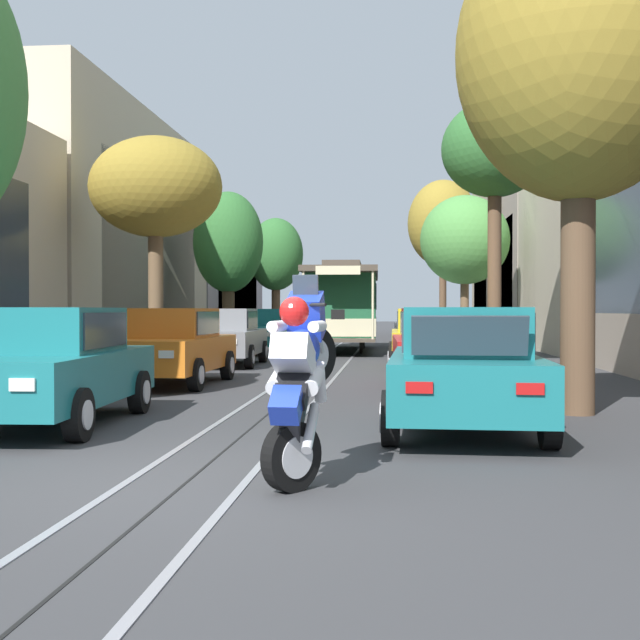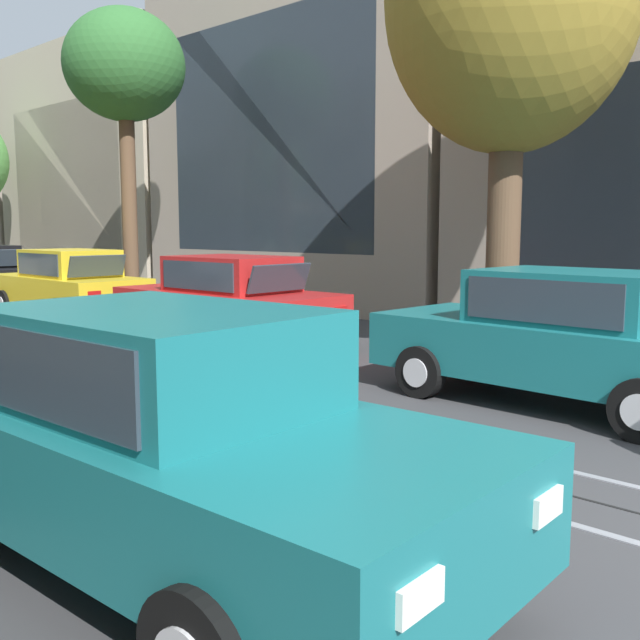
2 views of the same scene
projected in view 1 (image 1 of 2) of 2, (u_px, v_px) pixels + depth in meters
The scene contains 23 objects.
ground_plane at pixel (338, 355), 27.79m from camera, with size 160.00×160.00×0.00m, color #38383A.
trolley_track_rails at pixel (344, 350), 30.93m from camera, with size 1.14×59.45×0.01m.
building_facade_left at pixel (79, 250), 30.71m from camera, with size 5.95×51.15×9.06m.
building_facade_right at pixel (595, 236), 31.15m from camera, with size 4.80×51.15×10.26m.
parked_car_teal_near_left at pixel (49, 366), 10.94m from camera, with size 2.13×4.42×1.58m.
parked_car_orange_second_left at pixel (172, 346), 16.88m from camera, with size 2.07×4.39×1.58m.
parked_car_grey_mid_left at pixel (225, 337), 22.75m from camera, with size 2.08×4.39×1.58m.
parked_car_teal_fourth_left at pixel (263, 331), 28.87m from camera, with size 2.05×4.38×1.58m.
parked_car_teal_near_right at pixel (463, 368), 10.43m from camera, with size 2.10×4.40×1.58m.
parked_car_red_second_right at pixel (439, 347), 16.51m from camera, with size 2.06×4.39×1.58m.
parked_car_yellow_mid_right at pixel (425, 337), 22.02m from camera, with size 2.01×4.37×1.58m.
parked_car_black_fourth_right at pixel (427, 332), 27.52m from camera, with size 2.11×4.41×1.58m.
parked_car_white_fifth_right at pixel (418, 328), 33.57m from camera, with size 2.11×4.41×1.58m.
street_tree_kerb_left_second at pixel (156, 189), 22.79m from camera, with size 3.74×3.13×6.40m.
street_tree_kerb_left_mid at pixel (228, 244), 32.98m from camera, with size 2.84×2.68×6.33m.
street_tree_kerb_left_fourth at pixel (276, 255), 44.04m from camera, with size 2.96×2.81×6.51m.
street_tree_kerb_right_near at pixel (579, 55), 12.00m from camera, with size 3.60×3.68×7.59m.
street_tree_kerb_right_second at pixel (495, 153), 22.17m from camera, with size 2.89×2.86×7.25m.
street_tree_kerb_right_mid at pixel (465, 240), 33.63m from camera, with size 3.66×3.83×6.27m.
street_tree_kerb_right_fourth at pixel (443, 224), 44.26m from camera, with size 3.82×3.94×8.60m.
cable_car_trolley at pixel (344, 307), 30.95m from camera, with size 2.73×9.16×3.28m.
motorcycle_with_rider at pixel (299, 373), 7.30m from camera, with size 0.53×1.82×1.88m.
pedestrian_on_right_pavement at pixel (483, 326), 32.77m from camera, with size 0.55×0.39×1.62m.
Camera 1 is at (1.84, -7.14, 1.55)m, focal length 45.82 mm.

